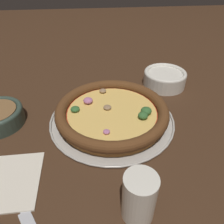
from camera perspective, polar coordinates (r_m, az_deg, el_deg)
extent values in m
plane|color=#3D2616|center=(0.63, 0.00, -2.12)|extent=(3.00, 3.00, 0.00)
cylinder|color=#B7B2A8|center=(0.63, 0.00, -1.93)|extent=(0.35, 0.35, 0.01)
torus|color=#B7B2A8|center=(0.63, 0.00, -1.74)|extent=(0.36, 0.36, 0.01)
cylinder|color=#A86B33|center=(0.62, 0.00, -0.84)|extent=(0.30, 0.30, 0.02)
torus|color=#563319|center=(0.61, 0.00, 0.45)|extent=(0.32, 0.32, 0.03)
cylinder|color=#B7381E|center=(0.62, 0.00, -0.04)|extent=(0.26, 0.26, 0.00)
cylinder|color=#E5B75B|center=(0.62, 0.00, 0.12)|extent=(0.25, 0.25, 0.00)
ellipsoid|color=#B26B93|center=(0.65, -6.28, 2.98)|extent=(0.04, 0.04, 0.02)
ellipsoid|color=#B26B93|center=(0.54, -1.45, -5.16)|extent=(0.02, 0.02, 0.01)
ellipsoid|color=#33602D|center=(0.59, 8.11, -0.92)|extent=(0.04, 0.04, 0.02)
ellipsoid|color=#33602D|center=(0.61, 8.93, 0.31)|extent=(0.04, 0.04, 0.02)
ellipsoid|color=#8E7051|center=(0.70, -2.42, 5.55)|extent=(0.03, 0.03, 0.01)
ellipsoid|color=#8E7051|center=(0.62, -1.23, 1.23)|extent=(0.03, 0.03, 0.01)
ellipsoid|color=#33602D|center=(0.62, -9.62, 0.76)|extent=(0.03, 0.03, 0.01)
cylinder|color=silver|center=(0.81, 13.52, 8.32)|extent=(0.15, 0.15, 0.05)
torus|color=silver|center=(0.80, 13.76, 9.84)|extent=(0.15, 0.15, 0.01)
cylinder|color=silver|center=(0.41, 7.11, -21.23)|extent=(0.06, 0.06, 0.10)
cube|color=beige|center=(0.53, -25.57, -15.88)|extent=(0.15, 0.13, 0.01)
cube|color=#B7B7BC|center=(0.53, -24.72, -16.78)|extent=(0.14, 0.09, 0.00)
cube|color=#B7B7BC|center=(0.47, -21.18, -25.13)|extent=(0.05, 0.04, 0.00)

